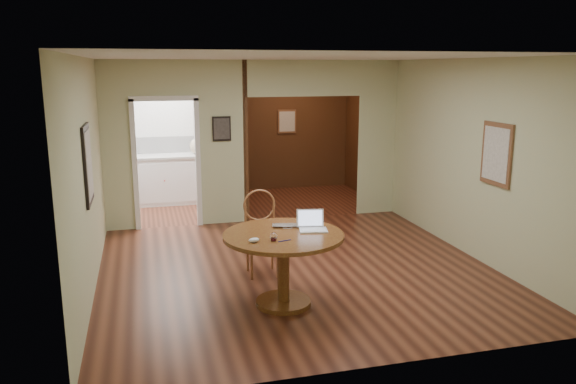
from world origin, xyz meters
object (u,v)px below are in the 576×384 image
object	(u,v)px
open_laptop	(312,224)
closed_laptop	(287,227)
dining_table	(283,252)
chair	(261,228)

from	to	relation	value
open_laptop	closed_laptop	bearing A→B (deg)	165.84
dining_table	closed_laptop	bearing A→B (deg)	64.49
open_laptop	closed_laptop	size ratio (longest dim) A/B	1.02
chair	open_laptop	distance (m)	1.07
dining_table	open_laptop	distance (m)	0.45
chair	open_laptop	world-z (taller)	chair
dining_table	chair	distance (m)	1.05
dining_table	closed_laptop	world-z (taller)	closed_laptop
dining_table	chair	bearing A→B (deg)	91.50
open_laptop	closed_laptop	world-z (taller)	open_laptop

